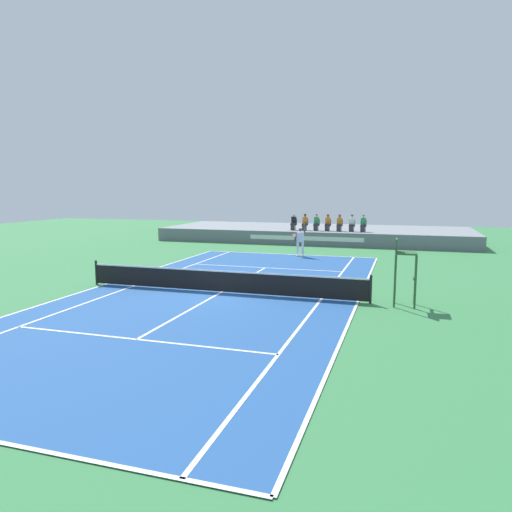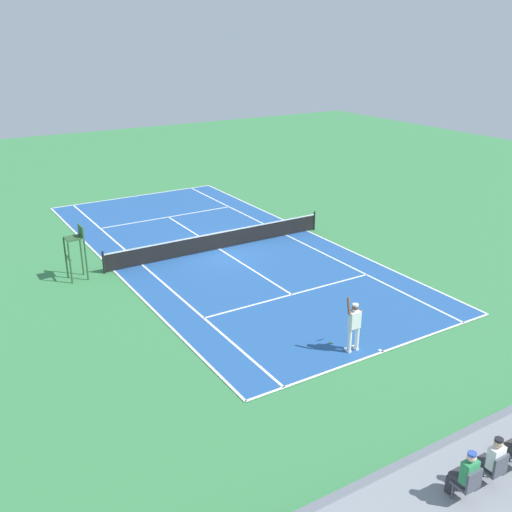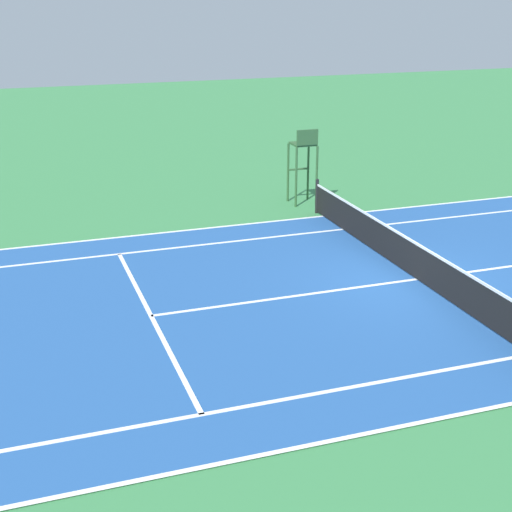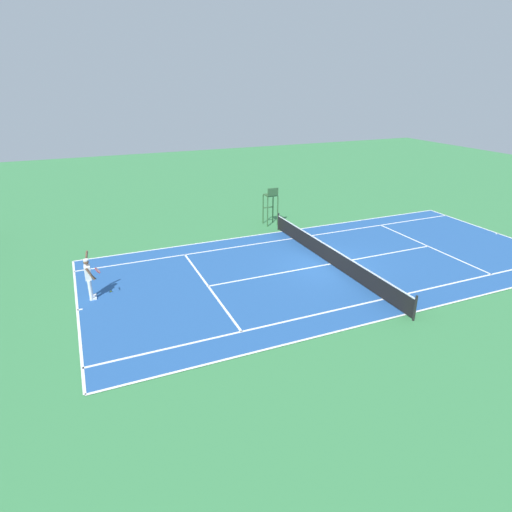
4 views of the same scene
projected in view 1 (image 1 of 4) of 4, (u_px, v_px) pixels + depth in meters
name	position (u px, v px, depth m)	size (l,w,h in m)	color
ground_plane	(221.00, 293.00, 19.37)	(80.00, 80.00, 0.00)	#387F47
court	(221.00, 293.00, 19.36)	(11.08, 23.88, 0.03)	#235193
net	(221.00, 280.00, 19.29)	(11.98, 0.10, 1.07)	black
barrier_wall	(306.00, 239.00, 35.44)	(24.56, 0.25, 1.01)	slate
bleacher_platform	(317.00, 233.00, 39.71)	(24.56, 8.81, 1.01)	gray
spectator_seated_0	(294.00, 222.00, 37.04)	(0.44, 0.60, 1.27)	#474C56
spectator_seated_1	(305.00, 222.00, 36.78)	(0.44, 0.60, 1.27)	#474C56
spectator_seated_2	(316.00, 223.00, 36.51)	(0.44, 0.60, 1.27)	#474C56
spectator_seated_3	(328.00, 223.00, 36.25)	(0.44, 0.60, 1.27)	#474C56
spectator_seated_4	(339.00, 223.00, 35.98)	(0.44, 0.60, 1.27)	#474C56
spectator_seated_5	(352.00, 223.00, 35.71)	(0.44, 0.60, 1.27)	#474C56
spectator_seated_6	(363.00, 224.00, 35.45)	(0.44, 0.60, 1.27)	#474C56
tennis_player	(300.00, 241.00, 29.62)	(0.77, 0.62, 2.08)	white
tennis_ball	(302.00, 258.00, 28.91)	(0.07, 0.07, 0.07)	#D1E533
umpire_chair	(404.00, 263.00, 17.04)	(0.77, 0.77, 2.44)	#2D562D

